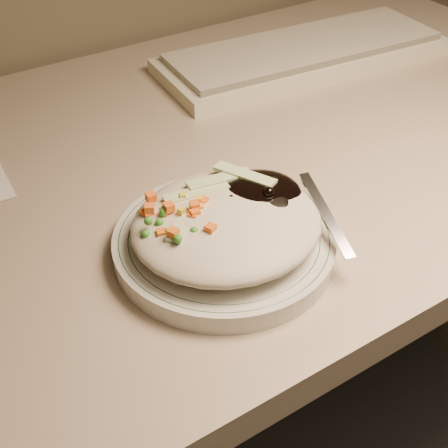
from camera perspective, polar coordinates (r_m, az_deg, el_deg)
desk at (r=0.91m, az=-3.64°, el=-4.65°), size 1.40×0.70×0.74m
plate at (r=0.63m, az=0.00°, el=-1.84°), size 0.22×0.22×0.02m
plate_rim at (r=0.63m, az=0.00°, el=-1.14°), size 0.21×0.21×0.00m
meal at (r=0.61m, az=0.38°, el=0.51°), size 0.21×0.19×0.05m
keyboard at (r=1.03m, az=7.35°, el=15.18°), size 0.48×0.21×0.03m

